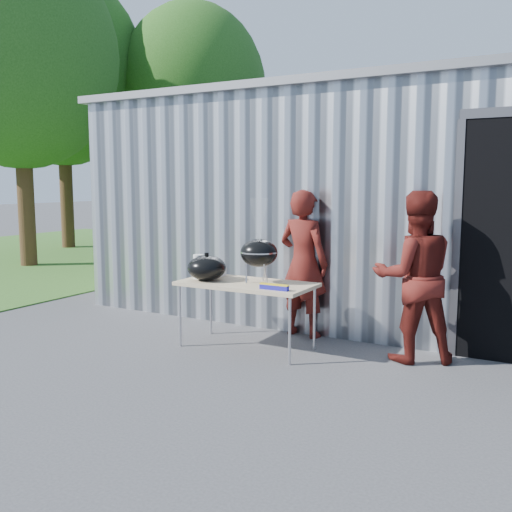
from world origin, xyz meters
The scene contains 14 objects.
ground centered at (0.00, 0.00, 0.00)m, with size 80.00×80.00×0.00m, color #3D3D40.
building centered at (0.92, 4.59, 1.54)m, with size 8.20×6.20×3.10m.
grass_patch centered at (-9.00, 6.00, 0.01)m, with size 10.00×12.00×0.02m, color #2D591E.
tree_left centered at (-7.50, 4.00, 4.57)m, with size 4.23×4.23×7.01m.
tree_mid centered at (-9.50, 7.00, 4.94)m, with size 4.58×4.58×7.59m.
tree_far centered at (-6.50, 9.00, 4.46)m, with size 4.13×4.13×6.85m.
folding_table centered at (-0.02, 0.84, 0.71)m, with size 1.50×0.75×0.75m.
kettle_grill centered at (0.11, 0.89, 1.17)m, with size 0.42×0.42×0.93m.
grill_lid centered at (-0.48, 0.74, 0.89)m, with size 0.44×0.44×0.32m.
paper_towels centered at (-0.63, 0.79, 0.89)m, with size 0.12×0.12×0.28m, color white.
white_tub centered at (-0.57, 1.06, 0.80)m, with size 0.20×0.15×0.10m, color white.
foil_box centered at (0.46, 0.59, 0.78)m, with size 0.32×0.05×0.06m.
person_cook centered at (0.31, 1.64, 0.89)m, with size 0.65×0.42×1.77m, color #531611.
person_bystander centered at (1.72, 1.30, 0.89)m, with size 0.86×0.67×1.77m, color #531611.
Camera 1 is at (3.12, -4.57, 1.85)m, focal length 40.00 mm.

